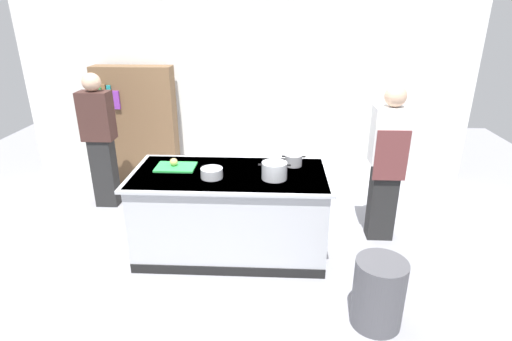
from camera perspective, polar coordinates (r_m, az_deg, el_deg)
The scene contains 12 objects.
ground_plane at distance 4.46m, azimuth -3.40°, elevation -11.09°, with size 10.00×10.00×0.00m, color gray.
back_wall at distance 5.91m, azimuth -1.56°, elevation 12.87°, with size 6.40×0.12×3.00m, color white.
counter_island at distance 4.23m, azimuth -3.54°, elevation -5.80°, with size 1.98×0.98×0.90m.
cutting_board at distance 4.24m, azimuth -11.23°, elevation 0.48°, with size 0.40×0.28×0.02m, color green.
onion at distance 4.24m, azimuth -11.50°, elevation 1.18°, with size 0.08×0.08×0.08m, color tan.
stock_pot at distance 3.88m, azimuth 2.60°, elevation -0.00°, with size 0.31×0.24×0.16m.
sauce_pan at distance 4.23m, azimuth 5.29°, elevation 1.46°, with size 0.24×0.18×0.12m.
mixing_bowl at distance 3.93m, azimuth -6.25°, elevation -0.34°, with size 0.21×0.21×0.10m, color #B7BABF.
trash_bin at distance 3.55m, azimuth 16.85°, elevation -16.18°, with size 0.41×0.41×0.59m, color #4C4C51.
person_chef at distance 4.52m, azimuth 17.99°, elevation 1.22°, with size 0.38×0.25×1.72m.
person_guest at distance 5.44m, azimuth -21.12°, elevation 4.23°, with size 0.38×0.24×1.72m.
bookshelf at distance 6.07m, azimuth -16.32°, elevation 5.97°, with size 1.10×0.31×1.70m.
Camera 1 is at (0.44, -3.72, 2.43)m, focal length 28.42 mm.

